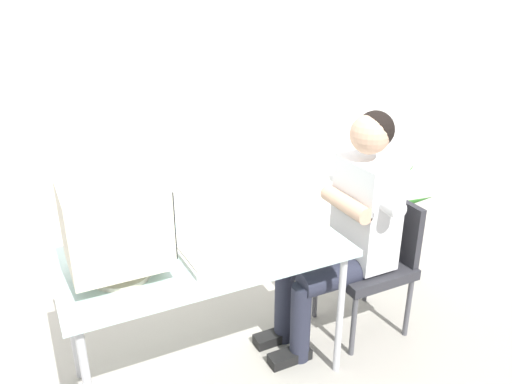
% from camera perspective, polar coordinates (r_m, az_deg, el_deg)
% --- Properties ---
extents(ground_plane, '(12.00, 12.00, 0.00)m').
position_cam_1_polar(ground_plane, '(2.88, -5.29, -19.56)').
color(ground_plane, '#9E998E').
extents(wall_back, '(8.00, 0.10, 3.00)m').
position_cam_1_polar(wall_back, '(3.58, -9.97, 15.54)').
color(wall_back, silver).
rests_on(wall_back, ground_plane).
extents(desk, '(1.36, 0.68, 0.75)m').
position_cam_1_polar(desk, '(2.47, -5.88, -7.71)').
color(desk, '#B7B7BC').
rests_on(desk, ground_plane).
extents(crt_monitor, '(0.42, 0.35, 0.44)m').
position_cam_1_polar(crt_monitor, '(2.20, -15.47, -3.52)').
color(crt_monitor, beige).
rests_on(crt_monitor, desk).
extents(keyboard, '(0.17, 0.43, 0.03)m').
position_cam_1_polar(keyboard, '(2.40, -6.86, -6.74)').
color(keyboard, silver).
rests_on(keyboard, desk).
extents(office_chair, '(0.45, 0.45, 0.81)m').
position_cam_1_polar(office_chair, '(3.02, 13.03, -7.04)').
color(office_chair, '#4C4C51').
rests_on(office_chair, ground_plane).
extents(person_seated, '(0.74, 0.56, 1.33)m').
position_cam_1_polar(person_seated, '(2.80, 10.42, -3.54)').
color(person_seated, silver).
rests_on(person_seated, ground_plane).
extents(potted_plant, '(0.65, 0.66, 0.81)m').
position_cam_1_polar(potted_plant, '(3.59, 13.51, -4.02)').
color(potted_plant, '#4C4C51').
rests_on(potted_plant, ground_plane).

